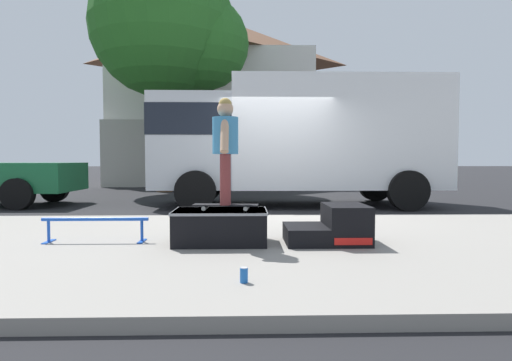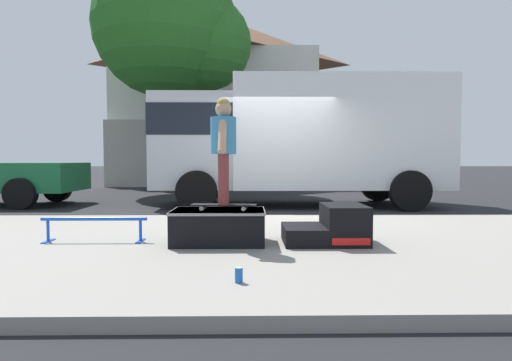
# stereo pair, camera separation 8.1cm
# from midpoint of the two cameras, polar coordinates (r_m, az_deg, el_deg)

# --- Properties ---
(ground_plane) EXTENTS (140.00, 140.00, 0.00)m
(ground_plane) POSITION_cam_midpoint_polar(r_m,az_deg,el_deg) (8.27, 3.05, -5.04)
(ground_plane) COLOR black
(sidewalk_slab) EXTENTS (50.00, 5.00, 0.12)m
(sidewalk_slab) POSITION_cam_midpoint_polar(r_m,az_deg,el_deg) (5.32, 5.68, -8.79)
(sidewalk_slab) COLOR gray
(sidewalk_slab) RESTS_ON ground
(skate_box) EXTENTS (1.11, 0.71, 0.41)m
(skate_box) POSITION_cam_midpoint_polar(r_m,az_deg,el_deg) (5.13, -5.30, -6.07)
(skate_box) COLOR black
(skate_box) RESTS_ON sidewalk_slab
(kicker_ramp) EXTENTS (0.99, 0.73, 0.46)m
(kicker_ramp) POSITION_cam_midpoint_polar(r_m,az_deg,el_deg) (5.23, 9.98, -6.21)
(kicker_ramp) COLOR black
(kicker_ramp) RESTS_ON sidewalk_slab
(grind_rail) EXTENTS (1.29, 0.28, 0.30)m
(grind_rail) POSITION_cam_midpoint_polar(r_m,az_deg,el_deg) (5.57, -21.32, -5.50)
(grind_rail) COLOR blue
(grind_rail) RESTS_ON sidewalk_slab
(skateboard) EXTENTS (0.80, 0.28, 0.07)m
(skateboard) POSITION_cam_midpoint_polar(r_m,az_deg,el_deg) (5.07, -4.60, -3.37)
(skateboard) COLOR black
(skateboard) RESTS_ON skate_box
(skater_kid) EXTENTS (0.31, 0.65, 1.27)m
(skater_kid) POSITION_cam_midpoint_polar(r_m,az_deg,el_deg) (5.05, -4.63, 5.22)
(skater_kid) COLOR brown
(skater_kid) RESTS_ON skateboard
(soda_can) EXTENTS (0.07, 0.07, 0.13)m
(soda_can) POSITION_cam_midpoint_polar(r_m,az_deg,el_deg) (3.54, -2.32, -12.67)
(soda_can) COLOR #1959B2
(soda_can) RESTS_ON sidewalk_slab
(box_truck) EXTENTS (6.91, 2.63, 3.05)m
(box_truck) POSITION_cam_midpoint_polar(r_m,az_deg,el_deg) (10.45, 5.12, 5.92)
(box_truck) COLOR white
(box_truck) RESTS_ON ground
(street_tree_main) EXTENTS (5.50, 5.00, 8.32)m
(street_tree_main) POSITION_cam_midpoint_polar(r_m,az_deg,el_deg) (15.87, -11.55, 19.31)
(street_tree_main) COLOR brown
(street_tree_main) RESTS_ON ground
(house_behind) EXTENTS (9.54, 8.22, 8.40)m
(house_behind) POSITION_cam_midpoint_polar(r_m,az_deg,el_deg) (21.97, -5.55, 10.91)
(house_behind) COLOR silver
(house_behind) RESTS_ON ground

